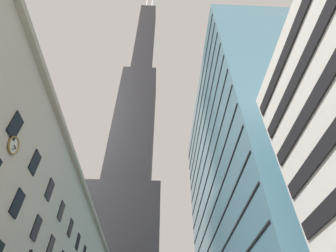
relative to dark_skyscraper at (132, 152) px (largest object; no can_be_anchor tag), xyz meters
The scene contains 2 objects.
dark_skyscraper is the anchor object (origin of this frame).
glass_office_midrise 61.55m from the dark_skyscraper, 50.61° to the right, with size 18.69×50.63×59.98m.
Camera 1 is at (0.84, -12.90, 1.72)m, focal length 28.16 mm.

